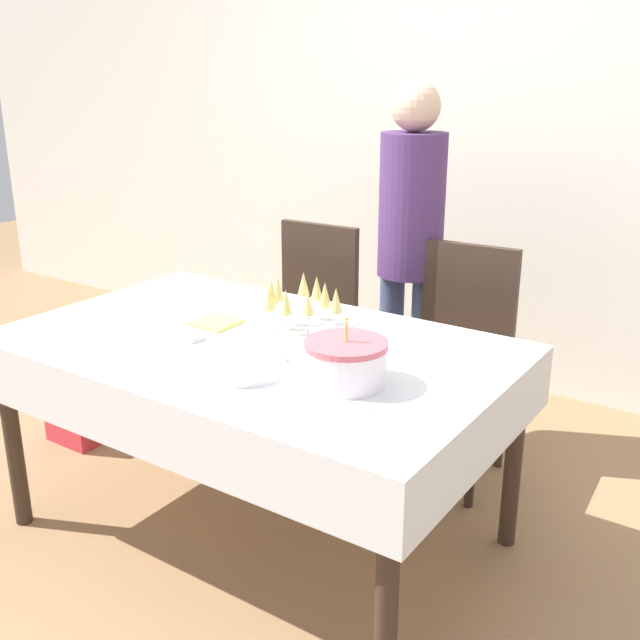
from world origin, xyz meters
The scene contains 14 objects.
ground_plane centered at (0.00, 0.00, 0.00)m, with size 12.00×12.00×0.00m, color #93704C.
wall_back centered at (0.00, 1.84, 1.35)m, with size 8.00×0.05×2.70m.
dining_table centered at (0.00, 0.00, 0.64)m, with size 1.69×1.04×0.74m.
dining_chair_far_left centered at (-0.38, 0.84, 0.51)m, with size 0.43×0.43×0.94m.
dining_chair_far_right centered at (0.37, 0.84, 0.51)m, with size 0.44×0.44×0.94m.
birthday_cake centered at (0.44, -0.13, 0.81)m, with size 0.24×0.24×0.20m.
champagne_tray centered at (0.07, 0.16, 0.83)m, with size 0.36×0.36×0.18m.
plate_stack_main centered at (0.14, -0.23, 0.77)m, with size 0.27×0.27×0.05m.
plate_stack_dessert centered at (0.19, 0.01, 0.76)m, with size 0.19×0.19×0.03m.
cake_knife centered at (0.46, -0.31, 0.75)m, with size 0.28×0.14×0.00m.
fork_pile centered at (-0.23, -0.10, 0.75)m, with size 0.18×0.08×0.02m.
napkin_pile centered at (-0.23, 0.06, 0.75)m, with size 0.15×0.15×0.01m.
person_standing centered at (0.06, 1.00, 0.94)m, with size 0.28×0.28×1.57m.
gift_bag centered at (-1.13, 0.09, 0.13)m, with size 0.25×0.15×0.25m.
Camera 1 is at (1.51, -1.83, 1.61)m, focal length 42.00 mm.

